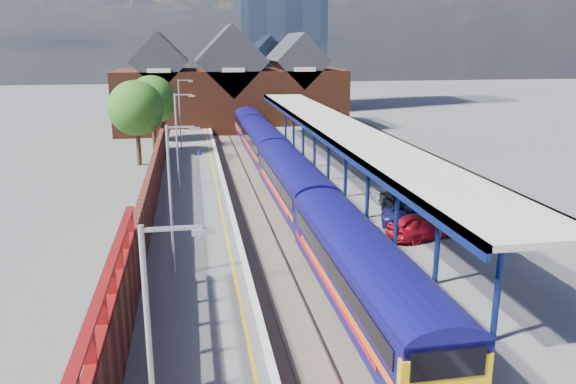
# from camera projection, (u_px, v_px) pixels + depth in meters

# --- Properties ---
(ground) EXTENTS (240.00, 240.00, 0.00)m
(ground) POSITION_uv_depth(u_px,v_px,m) (255.00, 175.00, 50.25)
(ground) COLOR #5B5B5E
(ground) RESTS_ON ground
(ballast_bed) EXTENTS (6.00, 76.00, 0.06)m
(ballast_bed) POSITION_uv_depth(u_px,v_px,m) (271.00, 205.00, 40.72)
(ballast_bed) COLOR #473D33
(ballast_bed) RESTS_ON ground
(rails) EXTENTS (4.51, 76.00, 0.14)m
(rails) POSITION_uv_depth(u_px,v_px,m) (271.00, 204.00, 40.70)
(rails) COLOR slate
(rails) RESTS_ON ground
(left_platform) EXTENTS (5.00, 76.00, 1.00)m
(left_platform) POSITION_uv_depth(u_px,v_px,m) (194.00, 203.00, 39.69)
(left_platform) COLOR #565659
(left_platform) RESTS_ON ground
(right_platform) EXTENTS (6.00, 76.00, 1.00)m
(right_platform) POSITION_uv_depth(u_px,v_px,m) (351.00, 195.00, 41.59)
(right_platform) COLOR #565659
(right_platform) RESTS_ON ground
(coping_left) EXTENTS (0.30, 76.00, 0.05)m
(coping_left) POSITION_uv_depth(u_px,v_px,m) (227.00, 194.00, 39.95)
(coping_left) COLOR silver
(coping_left) RESTS_ON left_platform
(coping_right) EXTENTS (0.30, 76.00, 0.05)m
(coping_right) POSITION_uv_depth(u_px,v_px,m) (313.00, 190.00, 40.99)
(coping_right) COLOR silver
(coping_right) RESTS_ON right_platform
(yellow_line) EXTENTS (0.14, 76.00, 0.01)m
(yellow_line) POSITION_uv_depth(u_px,v_px,m) (218.00, 195.00, 39.85)
(yellow_line) COLOR yellow
(yellow_line) RESTS_ON left_platform
(train) EXTENTS (2.91, 65.92, 3.45)m
(train) POSITION_uv_depth(u_px,v_px,m) (276.00, 157.00, 47.39)
(train) COLOR #0F0C58
(train) RESTS_ON ground
(canopy) EXTENTS (4.50, 52.00, 4.48)m
(canopy) POSITION_uv_depth(u_px,v_px,m) (339.00, 128.00, 42.14)
(canopy) COLOR #0D1B50
(canopy) RESTS_ON right_platform
(lamp_post_a) EXTENTS (1.48, 0.18, 7.00)m
(lamp_post_a) POSITION_uv_depth(u_px,v_px,m) (157.00, 361.00, 11.74)
(lamp_post_a) COLOR #A5A8AA
(lamp_post_a) RESTS_ON left_platform
(lamp_post_b) EXTENTS (1.48, 0.18, 7.00)m
(lamp_post_b) POSITION_uv_depth(u_px,v_px,m) (173.00, 192.00, 25.07)
(lamp_post_b) COLOR #A5A8AA
(lamp_post_b) RESTS_ON left_platform
(lamp_post_c) EXTENTS (1.48, 0.18, 7.00)m
(lamp_post_c) POSITION_uv_depth(u_px,v_px,m) (179.00, 136.00, 40.30)
(lamp_post_c) COLOR #A5A8AA
(lamp_post_c) RESTS_ON left_platform
(lamp_post_d) EXTENTS (1.48, 0.18, 7.00)m
(lamp_post_d) POSITION_uv_depth(u_px,v_px,m) (181.00, 110.00, 55.53)
(lamp_post_d) COLOR #A5A8AA
(lamp_post_d) RESTS_ON left_platform
(platform_sign) EXTENTS (0.55, 0.08, 2.50)m
(platform_sign) POSITION_uv_depth(u_px,v_px,m) (199.00, 161.00, 43.02)
(platform_sign) COLOR #A5A8AA
(platform_sign) RESTS_ON left_platform
(brick_wall) EXTENTS (0.35, 50.00, 3.86)m
(brick_wall) POSITION_uv_depth(u_px,v_px,m) (148.00, 203.00, 32.61)
(brick_wall) COLOR #5A2917
(brick_wall) RESTS_ON left_platform
(station_building) EXTENTS (30.00, 12.12, 13.78)m
(station_building) POSITION_uv_depth(u_px,v_px,m) (230.00, 89.00, 75.50)
(station_building) COLOR #5A2917
(station_building) RESTS_ON ground
(tree_near) EXTENTS (5.20, 5.20, 8.10)m
(tree_near) POSITION_uv_depth(u_px,v_px,m) (138.00, 110.00, 52.79)
(tree_near) COLOR #382314
(tree_near) RESTS_ON ground
(tree_far) EXTENTS (5.20, 5.20, 8.10)m
(tree_far) POSITION_uv_depth(u_px,v_px,m) (153.00, 101.00, 60.57)
(tree_far) COLOR #382314
(tree_far) RESTS_ON ground
(parked_car_red) EXTENTS (4.61, 2.91, 1.46)m
(parked_car_red) POSITION_uv_depth(u_px,v_px,m) (424.00, 225.00, 30.86)
(parked_car_red) COLOR #AB0E1E
(parked_car_red) RESTS_ON right_platform
(parked_car_silver) EXTENTS (4.22, 1.47, 1.39)m
(parked_car_silver) POSITION_uv_depth(u_px,v_px,m) (405.00, 193.00, 37.66)
(parked_car_silver) COLOR #A9A9AE
(parked_car_silver) RESTS_ON right_platform
(parked_car_dark) EXTENTS (4.97, 2.71, 1.37)m
(parked_car_dark) POSITION_uv_depth(u_px,v_px,m) (418.00, 202.00, 35.47)
(parked_car_dark) COLOR black
(parked_car_dark) RESTS_ON right_platform
(parked_car_blue) EXTENTS (5.22, 3.70, 1.32)m
(parked_car_blue) POSITION_uv_depth(u_px,v_px,m) (423.00, 219.00, 32.23)
(parked_car_blue) COLOR navy
(parked_car_blue) RESTS_ON right_platform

